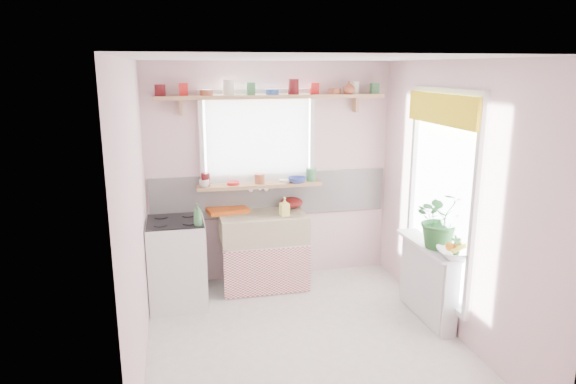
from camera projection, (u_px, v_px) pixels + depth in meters
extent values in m
plane|color=silver|center=(305.00, 342.00, 4.67)|extent=(3.20, 3.20, 0.00)
plane|color=white|center=(308.00, 58.00, 4.08)|extent=(3.20, 3.20, 0.00)
plane|color=beige|center=(271.00, 173.00, 5.89)|extent=(2.80, 0.00, 2.80)
plane|color=beige|center=(379.00, 285.00, 2.86)|extent=(2.80, 0.00, 2.80)
plane|color=beige|center=(136.00, 220.00, 4.07)|extent=(0.00, 3.20, 3.20)
plane|color=beige|center=(455.00, 200.00, 4.67)|extent=(0.00, 3.20, 3.20)
cube|color=white|center=(271.00, 194.00, 5.93)|extent=(2.74, 0.03, 0.50)
cube|color=pink|center=(271.00, 211.00, 5.98)|extent=(2.74, 0.02, 0.12)
cube|color=white|center=(257.00, 139.00, 5.76)|extent=(1.20, 0.01, 1.00)
cube|color=white|center=(258.00, 139.00, 5.70)|extent=(1.15, 0.02, 0.95)
cube|color=white|center=(443.00, 195.00, 4.86)|extent=(0.01, 1.10, 1.90)
cube|color=yellow|center=(441.00, 109.00, 4.65)|extent=(0.03, 1.20, 0.28)
cube|color=white|center=(263.00, 263.00, 5.80)|extent=(0.85, 0.55, 0.55)
cube|color=#CD3D3C|center=(268.00, 272.00, 5.54)|extent=(0.95, 0.02, 0.53)
cube|color=#C3B08E|center=(263.00, 227.00, 5.70)|extent=(0.95, 0.55, 0.30)
cylinder|color=silver|center=(259.00, 187.00, 5.84)|extent=(0.03, 0.22, 0.03)
cube|color=white|center=(177.00, 263.00, 5.32)|extent=(0.58, 0.58, 0.90)
cube|color=black|center=(175.00, 221.00, 5.21)|extent=(0.56, 0.56, 0.02)
cylinder|color=black|center=(161.00, 225.00, 5.05)|extent=(0.14, 0.14, 0.01)
cylinder|color=black|center=(190.00, 223.00, 5.11)|extent=(0.14, 0.14, 0.01)
cylinder|color=black|center=(161.00, 217.00, 5.31)|extent=(0.14, 0.14, 0.01)
cylinder|color=black|center=(188.00, 215.00, 5.37)|extent=(0.14, 0.14, 0.01)
cube|color=white|center=(428.00, 282.00, 5.05)|extent=(0.15, 0.90, 0.75)
cube|color=white|center=(428.00, 245.00, 4.95)|extent=(0.22, 0.95, 0.03)
cube|color=tan|center=(260.00, 185.00, 5.77)|extent=(1.40, 0.22, 0.04)
cube|color=tan|center=(272.00, 97.00, 5.56)|extent=(2.52, 0.24, 0.04)
cylinder|color=#590F14|center=(160.00, 90.00, 5.29)|extent=(0.11, 0.11, 0.12)
cylinder|color=red|center=(183.00, 90.00, 5.34)|extent=(0.11, 0.11, 0.12)
cylinder|color=#A55133|center=(206.00, 93.00, 5.40)|extent=(0.11, 0.11, 0.06)
cylinder|color=silver|center=(229.00, 89.00, 5.44)|extent=(0.11, 0.11, 0.12)
cylinder|color=#3F7F4C|center=(251.00, 89.00, 5.49)|extent=(0.11, 0.11, 0.12)
cylinder|color=#3359A5|center=(272.00, 92.00, 5.55)|extent=(0.11, 0.11, 0.06)
cylinder|color=#590F14|center=(293.00, 89.00, 5.59)|extent=(0.11, 0.11, 0.12)
cylinder|color=red|center=(314.00, 89.00, 5.64)|extent=(0.11, 0.11, 0.12)
cylinder|color=#A55133|center=(335.00, 91.00, 5.70)|extent=(0.11, 0.11, 0.06)
cylinder|color=silver|center=(355.00, 88.00, 5.74)|extent=(0.11, 0.11, 0.12)
cylinder|color=#3F7F4C|center=(375.00, 88.00, 5.79)|extent=(0.11, 0.11, 0.12)
cylinder|color=#590F14|center=(204.00, 181.00, 5.62)|extent=(0.11, 0.11, 0.12)
cylinder|color=red|center=(232.00, 179.00, 5.68)|extent=(0.11, 0.11, 0.12)
cylinder|color=#A55133|center=(260.00, 181.00, 5.76)|extent=(0.11, 0.11, 0.06)
cylinder|color=silver|center=(287.00, 177.00, 5.82)|extent=(0.11, 0.11, 0.12)
cylinder|color=#3F7F4C|center=(313.00, 176.00, 5.88)|extent=(0.11, 0.11, 0.12)
cube|color=#DE5713|center=(227.00, 209.00, 5.77)|extent=(0.49, 0.40, 0.04)
ellipsoid|color=#5F1010|center=(292.00, 202.00, 5.92)|extent=(0.29, 0.29, 0.12)
imported|color=#29682E|center=(442.00, 219.00, 4.78)|extent=(0.59, 0.53, 0.56)
imported|color=silver|center=(456.00, 253.00, 4.57)|extent=(0.39, 0.39, 0.08)
imported|color=#295B24|center=(456.00, 247.00, 4.56)|extent=(0.11, 0.08, 0.21)
imported|color=#FCEA70|center=(285.00, 207.00, 5.58)|extent=(0.10, 0.11, 0.21)
imported|color=beige|center=(204.00, 183.00, 5.56)|extent=(0.12, 0.12, 0.09)
imported|color=#31429F|center=(297.00, 180.00, 5.79)|extent=(0.21, 0.21, 0.06)
imported|color=#A54C32|center=(349.00, 88.00, 5.66)|extent=(0.16, 0.16, 0.14)
imported|color=#3F7F4A|center=(198.00, 214.00, 5.02)|extent=(0.11, 0.11, 0.22)
sphere|color=orange|center=(456.00, 247.00, 4.56)|extent=(0.08, 0.08, 0.08)
sphere|color=orange|center=(460.00, 245.00, 4.60)|extent=(0.08, 0.08, 0.08)
sphere|color=orange|center=(450.00, 247.00, 4.57)|extent=(0.08, 0.08, 0.08)
cylinder|color=gold|center=(461.00, 248.00, 4.51)|extent=(0.18, 0.04, 0.10)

